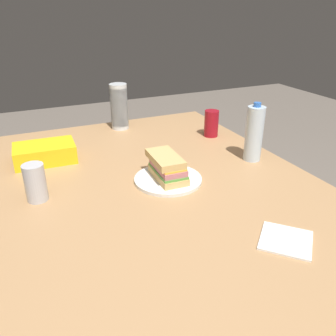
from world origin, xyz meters
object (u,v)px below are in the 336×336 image
object	(u,v)px
plastic_cup_stack	(119,107)
soda_can_silver	(35,183)
paper_plate	(168,179)
water_bottle_tall	(254,134)
soda_can_red	(211,123)
sandwich	(167,167)
chip_bag	(45,153)
dining_table	(162,208)

from	to	relation	value
plastic_cup_stack	soda_can_silver	distance (m)	0.73
soda_can_silver	paper_plate	bearing A→B (deg)	-96.73
paper_plate	water_bottle_tall	xyz separation A→B (m)	(0.03, -0.38, 0.10)
soda_can_red	water_bottle_tall	bearing A→B (deg)	-178.22
sandwich	soda_can_red	world-z (taller)	soda_can_red
water_bottle_tall	chip_bag	bearing A→B (deg)	67.06
dining_table	paper_plate	distance (m)	0.10
soda_can_silver	sandwich	bearing A→B (deg)	-96.25
chip_bag	plastic_cup_stack	size ratio (longest dim) A/B	1.04
dining_table	soda_can_red	bearing A→B (deg)	-47.79
plastic_cup_stack	paper_plate	bearing A→B (deg)	178.54
paper_plate	soda_can_red	bearing A→B (deg)	-47.72
soda_can_red	chip_bag	size ratio (longest dim) A/B	0.53
soda_can_red	plastic_cup_stack	bearing A→B (deg)	51.81
paper_plate	dining_table	bearing A→B (deg)	131.49
dining_table	chip_bag	size ratio (longest dim) A/B	6.68
paper_plate	soda_can_red	size ratio (longest dim) A/B	1.95
chip_bag	water_bottle_tall	world-z (taller)	water_bottle_tall
soda_can_silver	soda_can_red	bearing A→B (deg)	-70.28
plastic_cup_stack	soda_can_red	bearing A→B (deg)	-128.19
sandwich	soda_can_silver	size ratio (longest dim) A/B	1.52
soda_can_red	water_bottle_tall	xyz separation A→B (m)	(-0.30, -0.01, 0.05)
dining_table	plastic_cup_stack	bearing A→B (deg)	-4.72
sandwich	soda_can_red	distance (m)	0.50
dining_table	chip_bag	world-z (taller)	chip_bag
dining_table	soda_can_silver	bearing A→B (deg)	77.85
paper_plate	sandwich	world-z (taller)	sandwich
plastic_cup_stack	chip_bag	bearing A→B (deg)	124.43
paper_plate	plastic_cup_stack	distance (m)	0.63
water_bottle_tall	dining_table	bearing A→B (deg)	99.22
plastic_cup_stack	sandwich	bearing A→B (deg)	178.37
water_bottle_tall	paper_plate	bearing A→B (deg)	95.15
sandwich	water_bottle_tall	size ratio (longest dim) A/B	0.80
chip_bag	plastic_cup_stack	world-z (taller)	plastic_cup_stack
dining_table	paper_plate	bearing A→B (deg)	-48.51
chip_bag	plastic_cup_stack	xyz separation A→B (m)	(0.27, -0.39, 0.08)
sandwich	water_bottle_tall	bearing A→B (deg)	-85.43
water_bottle_tall	plastic_cup_stack	world-z (taller)	water_bottle_tall
paper_plate	sandwich	distance (m)	0.05
soda_can_silver	chip_bag	bearing A→B (deg)	-10.97
paper_plate	water_bottle_tall	world-z (taller)	water_bottle_tall
water_bottle_tall	soda_can_silver	xyz separation A→B (m)	(0.02, 0.81, -0.05)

